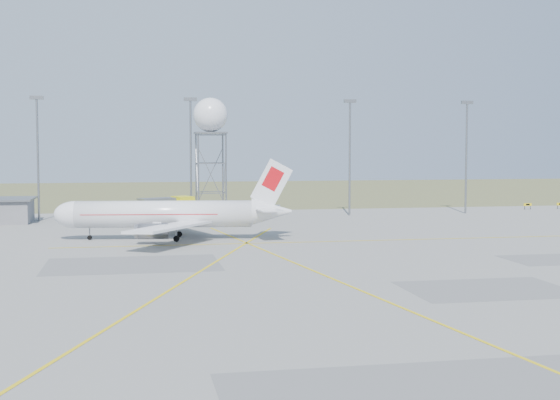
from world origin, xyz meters
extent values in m
plane|color=gray|center=(0.00, 0.00, 0.00)|extent=(400.00, 400.00, 0.00)
cube|color=#596034|center=(0.00, 140.00, 0.01)|extent=(400.00, 120.00, 0.03)
cylinder|color=slate|center=(-35.00, 66.00, 10.00)|extent=(0.36, 0.36, 20.00)
cube|color=slate|center=(-35.00, 66.00, 20.20)|extent=(2.20, 0.50, 0.60)
cylinder|color=slate|center=(-10.00, 66.00, 10.00)|extent=(0.36, 0.36, 20.00)
cube|color=slate|center=(-10.00, 66.00, 20.20)|extent=(2.20, 0.50, 0.60)
cylinder|color=slate|center=(18.00, 66.00, 10.00)|extent=(0.36, 0.36, 20.00)
cube|color=slate|center=(18.00, 66.00, 20.20)|extent=(2.20, 0.50, 0.60)
cylinder|color=slate|center=(40.00, 66.00, 10.00)|extent=(0.36, 0.36, 20.00)
cube|color=slate|center=(40.00, 66.00, 20.20)|extent=(2.20, 0.50, 0.60)
cylinder|color=black|center=(55.00, 72.00, 0.40)|extent=(0.10, 0.10, 0.80)
cylinder|color=black|center=(56.20, 72.00, 0.40)|extent=(0.10, 0.10, 0.80)
cube|color=yellow|center=(55.60, 72.00, 0.95)|extent=(1.60, 0.15, 0.50)
cube|color=black|center=(55.60, 71.92, 0.95)|extent=(0.80, 0.03, 0.30)
cylinder|color=black|center=(62.00, 72.00, 0.40)|extent=(0.10, 0.10, 0.80)
cylinder|color=white|center=(-15.82, 36.33, 3.37)|extent=(23.32, 6.58, 3.55)
ellipsoid|color=white|center=(-27.25, 37.86, 3.37)|extent=(6.10, 4.27, 3.55)
cube|color=black|center=(-28.30, 38.00, 3.90)|extent=(1.59, 2.11, 0.87)
cone|color=white|center=(-1.76, 34.44, 3.64)|extent=(5.74, 4.22, 3.55)
cube|color=white|center=(-1.76, 34.44, 7.36)|extent=(5.67, 1.02, 6.67)
cube|color=red|center=(-1.59, 34.42, 7.98)|extent=(3.07, 0.70, 3.42)
cube|color=white|center=(-1.83, 37.32, 4.08)|extent=(3.46, 5.21, 0.16)
cube|color=white|center=(-2.58, 31.69, 4.08)|extent=(3.46, 5.21, 0.16)
cube|color=white|center=(-13.45, 44.06, 2.48)|extent=(8.51, 14.80, 0.32)
cube|color=white|center=(-15.57, 28.24, 2.48)|extent=(11.40, 14.17, 0.32)
cylinder|color=slate|center=(-16.02, 41.54, 1.68)|extent=(3.96, 2.52, 2.04)
cylinder|color=slate|center=(-17.39, 31.35, 1.68)|extent=(3.96, 2.52, 2.04)
cube|color=red|center=(-17.58, 36.56, 3.46)|extent=(18.05, 5.91, 0.11)
cylinder|color=black|center=(-25.49, 37.62, 0.40)|extent=(0.70, 0.70, 0.80)
cube|color=black|center=(-14.07, 36.09, 0.40)|extent=(1.59, 5.39, 0.80)
cylinder|color=slate|center=(-14.07, 36.09, 0.80)|extent=(0.24, 0.24, 1.60)
cylinder|color=slate|center=(-9.49, 57.31, 7.23)|extent=(0.27, 0.27, 14.45)
cylinder|color=slate|center=(-5.05, 57.31, 7.23)|extent=(0.27, 0.27, 14.45)
cylinder|color=slate|center=(-5.05, 61.76, 7.23)|extent=(0.27, 0.27, 14.45)
cylinder|color=slate|center=(-9.49, 61.76, 7.23)|extent=(0.27, 0.27, 14.45)
cube|color=slate|center=(-7.27, 59.53, 14.45)|extent=(5.05, 5.05, 0.28)
sphere|color=white|center=(-7.27, 59.53, 17.34)|extent=(5.56, 5.56, 5.56)
cube|color=#D0CA18|center=(-15.04, 59.55, 2.27)|extent=(10.70, 7.47, 2.50)
cube|color=#D0CA18|center=(-11.76, 61.11, 3.30)|extent=(3.83, 4.05, 1.59)
cube|color=black|center=(-11.04, 61.45, 3.41)|extent=(1.37, 2.72, 1.14)
cube|color=slate|center=(-16.07, 59.06, 3.75)|extent=(6.30, 4.90, 0.45)
camera|label=1|loc=(-20.10, -66.95, 12.38)|focal=50.00mm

